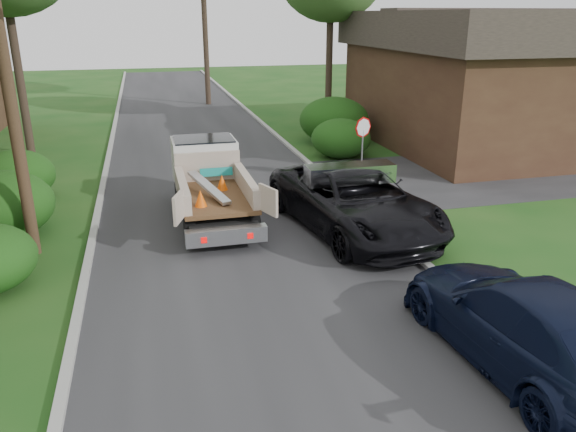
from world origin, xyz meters
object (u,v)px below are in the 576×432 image
(stop_sign, at_px, (363,136))
(utility_pole, at_px, (3,49))
(navy_suv, at_px, (527,324))
(flatbed_truck, at_px, (209,176))
(black_pickup, at_px, (354,201))
(house_right, at_px, (481,77))

(stop_sign, distance_m, utility_pole, 11.91)
(stop_sign, relative_size, utility_pole, 0.25)
(stop_sign, relative_size, navy_suv, 0.44)
(flatbed_truck, distance_m, black_pickup, 4.72)
(flatbed_truck, xyz_separation_m, black_pickup, (3.84, -2.74, -0.26))
(utility_pole, height_order, flatbed_truck, utility_pole)
(utility_pole, relative_size, navy_suv, 1.77)
(house_right, relative_size, black_pickup, 1.98)
(house_right, xyz_separation_m, black_pickup, (-9.78, -9.50, -2.25))
(utility_pole, xyz_separation_m, navy_suv, (9.28, -7.48, -4.35))
(utility_pole, distance_m, flatbed_truck, 6.69)
(stop_sign, height_order, house_right, house_right)
(house_right, xyz_separation_m, flatbed_truck, (-13.62, -6.76, -1.99))
(stop_sign, xyz_separation_m, house_right, (7.80, 5.00, 1.38))
(flatbed_truck, distance_m, navy_suv, 10.70)
(utility_pole, bearing_deg, house_right, 26.01)
(flatbed_truck, bearing_deg, utility_pole, -155.27)
(flatbed_truck, height_order, black_pickup, flatbed_truck)
(stop_sign, distance_m, flatbed_truck, 6.11)
(navy_suv, bearing_deg, utility_pole, -41.95)
(house_right, bearing_deg, stop_sign, -147.34)
(utility_pole, relative_size, flatbed_truck, 1.76)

